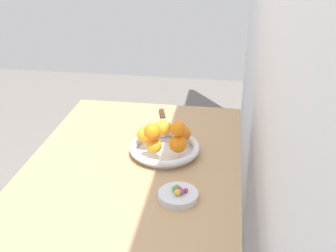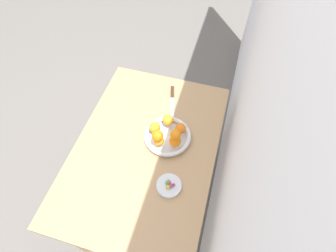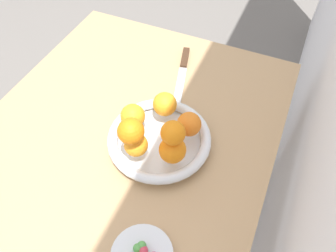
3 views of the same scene
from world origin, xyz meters
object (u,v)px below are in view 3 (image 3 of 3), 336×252
Objects in this scene: orange_0 at (189,124)px; orange_6 at (173,133)px; dining_table at (112,177)px; candy_ball_2 at (143,250)px; orange_1 at (165,104)px; orange_5 at (131,131)px; orange_4 at (172,150)px; orange_2 at (133,116)px; candy_ball_4 at (142,246)px; knife at (182,71)px; candy_ball_1 at (138,248)px; orange_3 at (136,145)px; fruit_bowl at (159,139)px.

orange_0 is 0.10m from orange_6.
candy_ball_2 is (0.17, 0.19, 0.12)m from dining_table.
orange_5 is at bearing -5.44° from orange_1.
orange_1 is at bearing -149.02° from orange_4.
dining_table is 17.96× the size of orange_2.
candy_ball_2 is 0.01m from candy_ball_4.
orange_5 reaches higher than candy_ball_4.
knife is at bearing -166.07° from candy_ball_2.
orange_1 is at bearing 174.56° from orange_5.
orange_6 is 2.90× the size of candy_ball_1.
orange_1 reaches higher than dining_table.
orange_2 reaches higher than orange_3.
candy_ball_1 is at bearing 45.08° from dining_table.
fruit_bowl is 4.33× the size of orange_5.
orange_4 is 3.33× the size of candy_ball_1.
orange_6 is 0.21× the size of knife.
orange_1 is at bearing 153.47° from dining_table.
orange_4 is (0.09, -0.01, 0.00)m from orange_0.
candy_ball_1 is (0.26, 0.07, 0.01)m from fruit_bowl.
orange_5 is at bearing -148.92° from candy_ball_4.
orange_0 is 0.23× the size of knife.
orange_3 is 0.09m from orange_4.
dining_table is 0.23m from orange_5.
orange_1 is 1.10× the size of orange_3.
candy_ball_1 is 0.07× the size of knife.
candy_ball_4 is (0.26, 0.08, 0.01)m from fruit_bowl.
orange_3 is at bearing -150.07° from candy_ball_2.
orange_2 is 0.31m from candy_ball_4.
dining_table is 0.27m from candy_ball_1.
orange_5 is at bearing 104.41° from dining_table.
orange_5 is 0.23× the size of knife.
orange_1 reaches higher than orange_3.
orange_1 is 3.27× the size of candy_ball_1.
knife reaches higher than dining_table.
orange_0 reaches higher than orange_3.
candy_ball_4 is at bearing 47.16° from dining_table.
knife is at bearing 174.55° from orange_2.
candy_ball_1 is (0.17, 0.17, 0.12)m from dining_table.
fruit_bowl is at bearing -129.32° from orange_6.
fruit_bowl is 0.09m from orange_3.
knife is (-0.32, -0.10, -0.13)m from orange_6.
orange_4 is at bearing 12.42° from orange_6.
orange_5 is at bearing -73.15° from orange_4.
orange_4 is (0.05, 0.06, 0.05)m from fruit_bowl.
orange_3 is (0.07, 0.05, -0.00)m from orange_2.
orange_5 is (0.01, -0.00, 0.06)m from orange_3.
orange_0 is at bearing 140.08° from orange_5.
dining_table is 19.62× the size of orange_3.
orange_4 is 1.05× the size of orange_5.
knife is at bearing -177.33° from orange_5.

